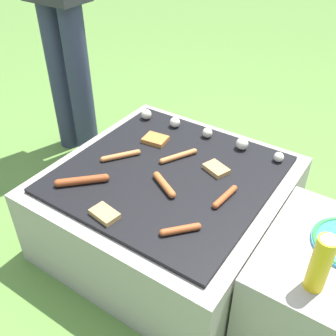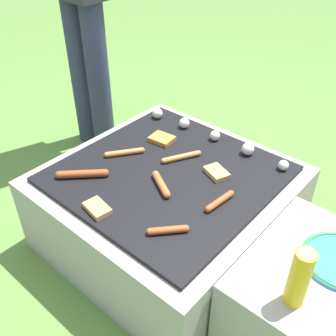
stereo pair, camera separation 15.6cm
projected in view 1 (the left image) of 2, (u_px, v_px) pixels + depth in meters
The scene contains 14 objects.
ground_plane at pixel (168, 238), 1.80m from camera, with size 14.00×14.00×0.00m, color #567F38.
grill at pixel (168, 207), 1.69m from camera, with size 0.90×0.90×0.38m.
side_ledge at pixel (329, 295), 1.33m from camera, with size 0.48×0.53×0.38m.
sausage_front_center at pixel (179, 156), 1.65m from camera, with size 0.10×0.16×0.02m.
sausage_back_center at pixel (82, 180), 1.51m from camera, with size 0.16×0.16×0.03m.
sausage_front_left at pixel (121, 156), 1.65m from camera, with size 0.11×0.15×0.02m.
sausage_back_right at pixel (164, 185), 1.49m from camera, with size 0.14×0.09×0.03m.
sausage_mid_left at pixel (180, 229), 1.30m from camera, with size 0.11×0.11×0.02m.
sausage_mid_right at pixel (225, 197), 1.44m from camera, with size 0.04×0.15×0.02m.
bread_slice_right at pixel (155, 139), 1.76m from camera, with size 0.11×0.09×0.02m.
bread_slice_center at pixel (105, 214), 1.37m from camera, with size 0.11×0.08×0.02m.
bread_slice_left at pixel (216, 169), 1.58m from camera, with size 0.12×0.10×0.02m.
mushroom_row at pixel (203, 132), 1.78m from camera, with size 0.72×0.07×0.05m.
condiment_bottle at pixel (321, 262), 1.07m from camera, with size 0.06×0.06×0.22m.
Camera 1 is at (0.70, -1.05, 1.33)m, focal length 42.00 mm.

